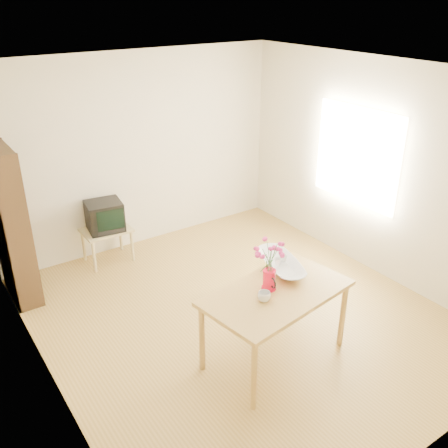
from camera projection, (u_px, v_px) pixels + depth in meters
room at (243, 206)px, 4.97m from camera, size 4.50×4.50×4.50m
table at (276, 299)px, 4.62m from camera, size 1.48×0.98×0.75m
tv_stand at (107, 234)px, 6.45m from camera, size 0.60×0.45×0.46m
bookshelf at (12, 231)px, 5.51m from camera, size 0.28×0.70×1.80m
pitcher at (269, 280)px, 4.58m from camera, size 0.14×0.21×0.20m
flowers at (270, 255)px, 4.46m from camera, size 0.23×0.23×0.33m
mug at (264, 297)px, 4.42m from camera, size 0.17×0.17×0.09m
bowl at (282, 247)px, 4.88m from camera, size 0.60×0.60×0.45m
teacup_a at (278, 252)px, 4.88m from camera, size 0.09×0.09×0.06m
teacup_b at (284, 249)px, 4.94m from camera, size 0.09×0.09×0.06m
television at (104, 215)px, 6.35m from camera, size 0.49×0.46×0.38m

